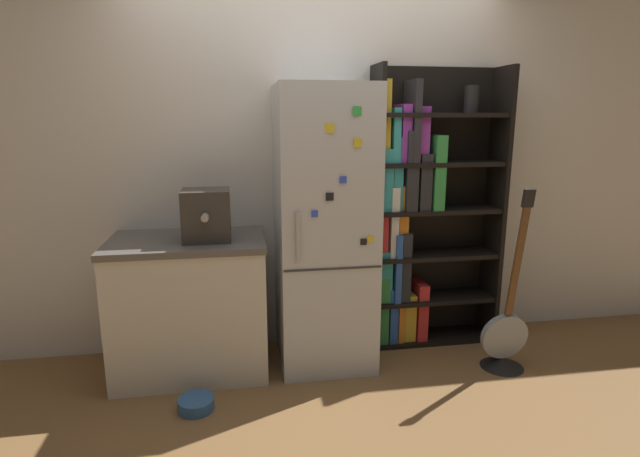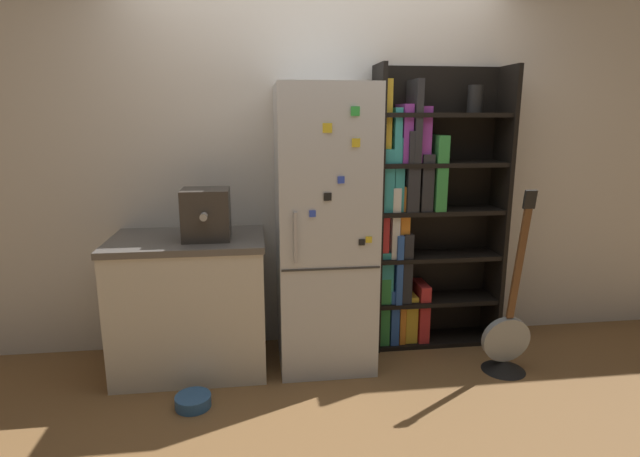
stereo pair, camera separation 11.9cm
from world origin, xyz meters
name	(u,v)px [view 1 (the left image)]	position (x,y,z in m)	size (l,w,h in m)	color
ground_plane	(328,367)	(0.00, 0.00, 0.00)	(16.00, 16.00, 0.00)	olive
wall_back	(316,163)	(0.00, 0.47, 1.30)	(8.00, 0.05, 2.60)	silver
refrigerator	(324,229)	(0.00, 0.14, 0.90)	(0.60, 0.65, 1.81)	silver
bookshelf	(418,217)	(0.70, 0.33, 0.92)	(0.92, 0.30, 1.95)	black
kitchen_counter	(191,305)	(-0.87, 0.14, 0.44)	(0.96, 0.65, 0.87)	beige
espresso_machine	(207,215)	(-0.74, 0.08, 1.03)	(0.28, 0.31, 0.31)	#38332D
guitar	(504,343)	(1.14, -0.20, 0.17)	(0.31, 0.29, 1.20)	black
pet_bowl	(196,403)	(-0.82, -0.36, 0.04)	(0.20, 0.20, 0.07)	#3366A5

